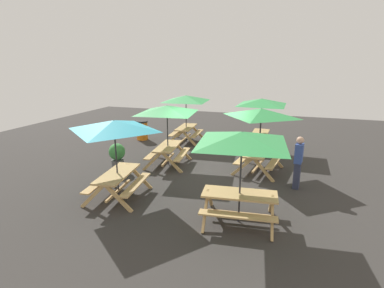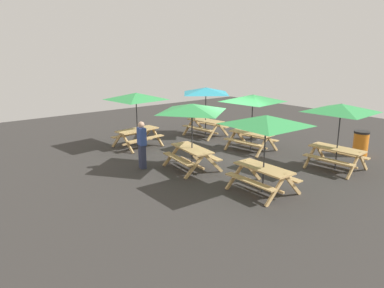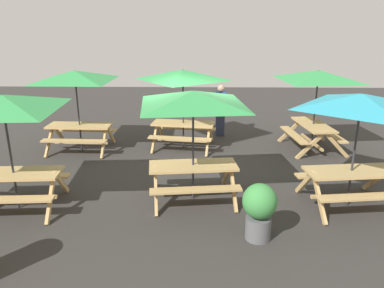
% 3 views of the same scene
% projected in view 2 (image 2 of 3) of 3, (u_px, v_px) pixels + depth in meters
% --- Properties ---
extents(ground_plane, '(25.66, 25.66, 0.00)m').
position_uv_depth(ground_plane, '(225.00, 158.00, 14.38)').
color(ground_plane, '#33302D').
rests_on(ground_plane, ground).
extents(picnic_table_0, '(2.26, 2.26, 2.34)m').
position_uv_depth(picnic_table_0, '(192.00, 113.00, 12.59)').
color(picnic_table_0, tan).
rests_on(picnic_table_0, ground).
extents(picnic_table_1, '(2.82, 2.82, 2.34)m').
position_uv_depth(picnic_table_1, '(341.00, 113.00, 12.57)').
color(picnic_table_1, tan).
rests_on(picnic_table_1, ground).
extents(picnic_table_2, '(2.81, 2.81, 2.34)m').
position_uv_depth(picnic_table_2, '(136.00, 100.00, 15.47)').
color(picnic_table_2, tan).
rests_on(picnic_table_2, ground).
extents(picnic_table_3, '(2.83, 2.83, 2.34)m').
position_uv_depth(picnic_table_3, '(266.00, 126.00, 10.53)').
color(picnic_table_3, tan).
rests_on(picnic_table_3, ground).
extents(picnic_table_4, '(2.23, 2.23, 2.34)m').
position_uv_depth(picnic_table_4, '(206.00, 94.00, 17.43)').
color(picnic_table_4, tan).
rests_on(picnic_table_4, ground).
extents(picnic_table_5, '(2.81, 2.81, 2.34)m').
position_uv_depth(picnic_table_5, '(253.00, 102.00, 14.90)').
color(picnic_table_5, tan).
rests_on(picnic_table_5, ground).
extents(trash_bin_orange, '(0.59, 0.59, 0.98)m').
position_uv_depth(trash_bin_orange, '(361.00, 143.00, 14.56)').
color(trash_bin_orange, orange).
rests_on(trash_bin_orange, ground).
extents(potted_plant_0, '(0.58, 0.58, 1.01)m').
position_uv_depth(potted_plant_0, '(255.00, 127.00, 17.05)').
color(potted_plant_0, '#59595B').
rests_on(potted_plant_0, ground).
extents(person_standing, '(0.39, 0.27, 1.67)m').
position_uv_depth(person_standing, '(142.00, 144.00, 12.95)').
color(person_standing, '#2D334C').
rests_on(person_standing, ground).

